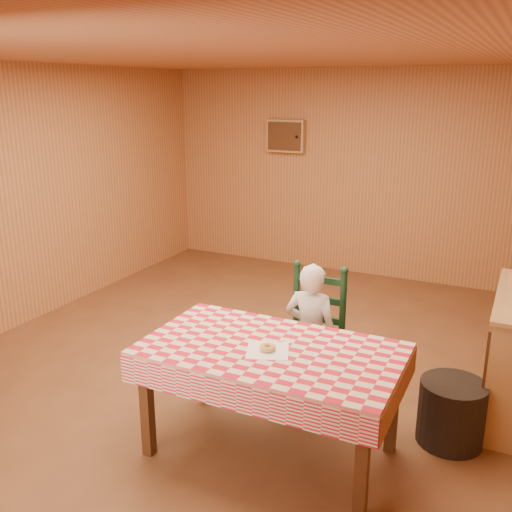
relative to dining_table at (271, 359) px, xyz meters
The scene contains 8 objects.
ground 1.45m from the dining_table, 124.14° to the left, with size 6.00×6.00×0.00m, color brown.
cabin_walls 2.09m from the dining_table, 114.37° to the left, with size 5.10×6.05×2.65m.
dining_table is the anchor object (origin of this frame).
ladder_chair 0.81m from the dining_table, 90.00° to the left, with size 0.44×0.40×1.08m.
seated_child 0.74m from the dining_table, 90.00° to the left, with size 0.41×0.27×1.12m, color silver.
napkin 0.10m from the dining_table, 90.00° to the right, with size 0.26×0.26×0.00m, color white.
donut 0.11m from the dining_table, 90.00° to the right, with size 0.10×0.10×0.04m, color gold.
storage_bin 1.33m from the dining_table, 31.49° to the left, with size 0.45×0.45×0.45m, color black.
Camera 1 is at (2.08, -4.08, 2.36)m, focal length 40.00 mm.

